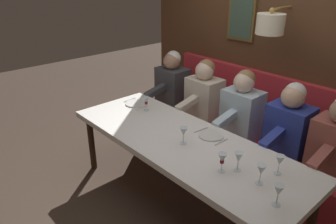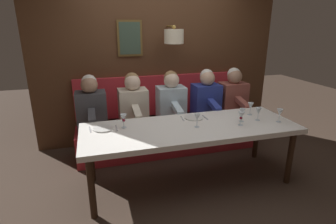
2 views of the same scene
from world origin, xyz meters
The scene contains 18 objects.
ground_plane centered at (0.00, 0.00, 0.00)m, with size 12.00×12.00×0.00m, color #423328.
dining_table centered at (0.00, 0.00, 0.68)m, with size 0.90×2.51×0.74m.
banquette_bench centered at (0.89, 0.00, 0.23)m, with size 0.52×2.71×0.45m, color red.
back_wall_panel centered at (1.46, 0.00, 1.37)m, with size 0.59×3.91×2.90m.
diner_nearest centered at (0.88, -1.03, 0.82)m, with size 0.60×0.40×0.79m.
diner_near centered at (0.88, -0.58, 0.82)m, with size 0.60×0.40×0.79m.
diner_middle centered at (0.88, -0.02, 0.82)m, with size 0.60×0.40×0.79m.
diner_far centered at (0.88, 0.53, 0.82)m, with size 0.60×0.40×0.79m.
diner_farthest centered at (0.88, 1.10, 0.82)m, with size 0.60×0.40×0.79m.
place_setting_0 centered at (0.18, 0.98, 0.75)m, with size 0.24×0.31×0.01m.
place_setting_1 centered at (0.25, -0.13, 0.75)m, with size 0.24×0.31×0.01m.
wine_glass_0 centered at (-0.13, -0.57, 0.86)m, with size 0.07×0.07×0.16m.
wine_glass_1 centered at (-0.16, -1.07, 0.86)m, with size 0.07×0.07×0.16m.
wine_glass_2 centered at (-0.05, -0.06, 0.86)m, with size 0.07×0.07×0.16m.
wine_glass_3 centered at (0.17, -0.89, 0.86)m, with size 0.07×0.07×0.16m.
wine_glass_4 centered at (-0.03, -0.65, 0.86)m, with size 0.07×0.07×0.16m.
wine_glass_5 centered at (-0.04, -0.86, 0.86)m, with size 0.07×0.07×0.16m.
wine_glass_6 centered at (0.16, 0.75, 0.86)m, with size 0.07×0.07×0.16m.
Camera 1 is at (-1.85, -1.85, 2.21)m, focal length 34.06 mm.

